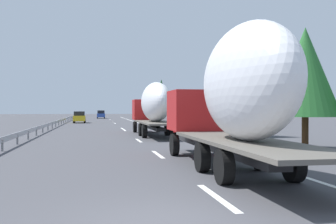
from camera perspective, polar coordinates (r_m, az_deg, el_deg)
The scene contains 21 objects.
ground_plane at distance 47.62m, azimuth -8.98°, elevation -2.23°, with size 260.00×260.00×0.00m, color #424247.
lane_stripe_0 at distance 10.26m, azimuth 7.04°, elevation -12.04°, with size 3.20×0.20×0.01m, color white.
lane_stripe_1 at distance 19.39m, azimuth -1.45°, elevation -6.12°, with size 3.20×0.20×0.01m, color white.
lane_stripe_2 at distance 27.92m, azimuth -4.23°, elevation -4.11°, with size 3.20×0.20×0.01m, color white.
lane_stripe_3 at distance 41.54m, azimuth -6.28°, elevation -2.61°, with size 3.20×0.20×0.01m, color white.
lane_stripe_4 at distance 45.08m, azimuth -6.61°, elevation -2.37°, with size 3.20×0.20×0.01m, color white.
lane_stripe_5 at distance 61.56m, azimuth -7.64°, elevation -1.62°, with size 3.20×0.20×0.01m, color white.
lane_stripe_6 at distance 69.98m, azimuth -7.97°, elevation -1.37°, with size 3.20×0.20×0.01m, color white.
lane_stripe_7 at distance 68.83m, azimuth -7.93°, elevation -1.40°, with size 3.20×0.20×0.01m, color white.
lane_stripe_8 at distance 81.42m, azimuth -8.32°, elevation -1.12°, with size 3.20×0.20×0.01m, color white.
edge_line_right at distance 53.02m, azimuth -3.16°, elevation -1.95°, with size 110.00×0.20×0.01m, color white.
truck_lead at distance 33.02m, azimuth -2.07°, elevation 0.90°, with size 13.72×2.55×4.36m.
truck_trailing at distance 14.13m, azimuth 9.47°, elevation 2.48°, with size 13.74×2.55×4.98m.
car_blue_sedan at distance 93.51m, azimuth -9.63°, elevation -0.34°, with size 4.34×1.83×1.87m.
car_yellow_coupe at distance 64.40m, azimuth -12.62°, elevation -0.72°, with size 4.26×1.87×1.83m.
road_sign at distance 53.29m, azimuth -1.90°, elevation 0.34°, with size 0.10×0.90×3.06m.
tree_0 at distance 90.13m, azimuth -2.06°, elevation 1.87°, with size 2.51×2.51×6.99m.
tree_1 at distance 66.33m, azimuth -0.96°, elevation 2.34°, with size 3.05×3.05×7.18m.
tree_3 at distance 32.70m, azimuth 11.42°, elevation 3.99°, with size 3.82×3.82×6.74m.
tree_4 at distance 23.29m, azimuth 19.14°, elevation 5.45°, with size 3.83×3.83×6.75m.
guardrail_median at distance 50.80m, azimuth -15.85°, elevation -1.42°, with size 94.00×0.10×0.76m.
Camera 1 is at (-7.55, 1.21, 2.22)m, focal length 42.37 mm.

